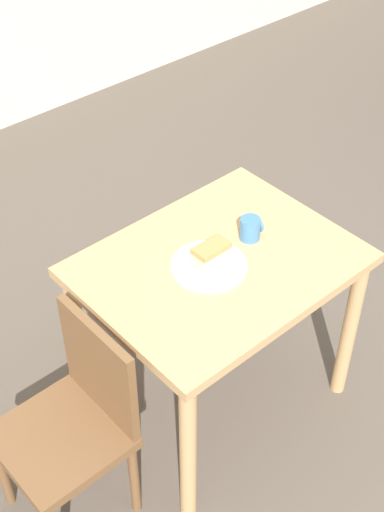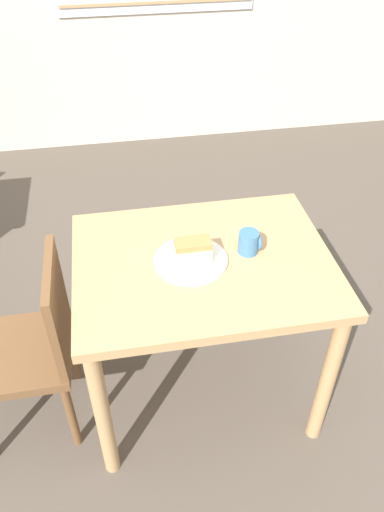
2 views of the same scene
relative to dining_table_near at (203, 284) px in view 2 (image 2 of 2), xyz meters
name	(u,v)px [view 2 (image 2 of 2)]	position (x,y,z in m)	size (l,w,h in m)	color
ground_plane	(222,478)	(0.00, -0.45, -0.65)	(14.00, 14.00, 0.00)	brown
dining_table_near	(203,284)	(0.00, 0.00, 0.00)	(0.96, 0.75, 0.78)	tan
chair_near_window	(34,344)	(-0.68, -0.02, -0.19)	(0.40, 0.40, 0.84)	brown
plate	(191,260)	(-0.05, 0.00, 0.13)	(0.27, 0.27, 0.01)	white
cake_slice	(193,250)	(-0.04, 0.00, 0.18)	(0.13, 0.07, 0.08)	beige
coffee_mug	(249,242)	(0.18, 0.02, 0.17)	(0.08, 0.08, 0.09)	teal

